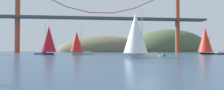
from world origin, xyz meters
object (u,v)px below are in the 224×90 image
Objects in this scene: sailboat_red_spinnaker at (77,42)px; sailboat_crimson_sail at (48,40)px; channel_buoy at (164,55)px; sailboat_white_mainsail at (136,34)px; sailboat_scarlet_sail at (205,40)px.

sailboat_crimson_sail is at bearing -173.68° from sailboat_red_spinnaker.
channel_buoy is at bearing -28.15° from sailboat_crimson_sail.
channel_buoy is at bearing 39.85° from sailboat_white_mainsail.
sailboat_red_spinnaker is 31.40m from channel_buoy.
sailboat_crimson_sail is 39.02m from channel_buoy.
sailboat_scarlet_sail is 1.03× the size of sailboat_white_mainsail.
sailboat_white_mainsail is (-32.33, -24.86, -0.02)m from sailboat_scarlet_sail.
channel_buoy is (34.14, -18.27, -4.81)m from sailboat_crimson_sail.
sailboat_scarlet_sail reaches higher than sailboat_white_mainsail.
sailboat_scarlet_sail is at bearing -1.32° from sailboat_crimson_sail.
sailboat_white_mainsail is at bearing -46.70° from sailboat_crimson_sail.
sailboat_scarlet_sail is 3.97× the size of channel_buoy.
sailboat_red_spinnaker is 0.97× the size of sailboat_white_mainsail.
sailboat_white_mainsail reaches higher than channel_buoy.
sailboat_crimson_sail reaches higher than sailboat_red_spinnaker.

